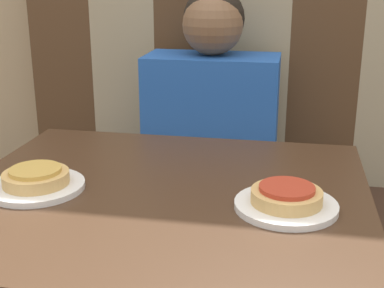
% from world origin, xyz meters
% --- Properties ---
extents(booth_seat, '(1.36, 0.55, 0.43)m').
position_xyz_m(booth_seat, '(0.00, 0.66, 0.21)').
color(booth_seat, '#382319').
rests_on(booth_seat, ground_plane).
extents(booth_backrest, '(1.36, 0.09, 0.79)m').
position_xyz_m(booth_backrest, '(0.00, 0.88, 0.82)').
color(booth_backrest, '#4C331E').
rests_on(booth_backrest, booth_seat).
extents(dining_table, '(0.81, 0.72, 0.72)m').
position_xyz_m(dining_table, '(0.00, 0.00, 0.61)').
color(dining_table, '#422B1C').
rests_on(dining_table, ground_plane).
extents(person, '(0.40, 0.22, 0.66)m').
position_xyz_m(person, '(0.00, 0.66, 0.74)').
color(person, '#2356B2').
rests_on(person, booth_seat).
extents(plate_left, '(0.19, 0.19, 0.01)m').
position_xyz_m(plate_left, '(-0.24, -0.04, 0.73)').
color(plate_left, white).
rests_on(plate_left, dining_table).
extents(plate_right, '(0.19, 0.19, 0.01)m').
position_xyz_m(plate_right, '(0.24, -0.04, 0.73)').
color(plate_right, white).
rests_on(plate_right, dining_table).
extents(pizza_left, '(0.13, 0.13, 0.03)m').
position_xyz_m(pizza_left, '(-0.24, -0.04, 0.75)').
color(pizza_left, tan).
rests_on(pizza_left, plate_left).
extents(pizza_right, '(0.13, 0.13, 0.03)m').
position_xyz_m(pizza_right, '(0.24, -0.04, 0.75)').
color(pizza_right, tan).
rests_on(pizza_right, plate_right).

